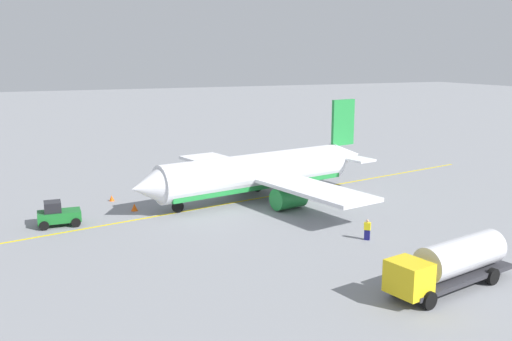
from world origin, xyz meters
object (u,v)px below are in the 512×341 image
(pushback_tug, at_px, (58,214))
(refueling_worker, at_px, (367,230))
(safety_cone_nose, at_px, (134,207))
(fuel_tanker, at_px, (450,263))
(airplane, at_px, (260,173))
(safety_cone_wingtip, at_px, (112,198))

(pushback_tug, xyz_separation_m, refueling_worker, (-22.53, 14.15, -0.19))
(refueling_worker, xyz_separation_m, safety_cone_nose, (15.42, -16.27, -0.46))
(fuel_tanker, bearing_deg, refueling_worker, -94.45)
(airplane, distance_m, pushback_tug, 20.28)
(airplane, bearing_deg, safety_cone_wingtip, -19.29)
(fuel_tanker, distance_m, pushback_tug, 32.69)
(pushback_tug, height_order, safety_cone_nose, pushback_tug)
(airplane, relative_size, refueling_worker, 17.03)
(fuel_tanker, height_order, safety_cone_nose, fuel_tanker)
(fuel_tanker, distance_m, refueling_worker, 10.32)
(pushback_tug, bearing_deg, safety_cone_wingtip, -130.21)
(safety_cone_wingtip, bearing_deg, pushback_tug, 49.79)
(airplane, distance_m, fuel_tanker, 26.26)
(fuel_tanker, bearing_deg, airplane, -86.51)
(airplane, xyz_separation_m, pushback_tug, (20.13, 1.79, -1.69))
(refueling_worker, distance_m, safety_cone_nose, 22.42)
(refueling_worker, height_order, safety_cone_wingtip, refueling_worker)
(refueling_worker, bearing_deg, pushback_tug, -32.14)
(fuel_tanker, xyz_separation_m, pushback_tug, (21.73, -24.40, -0.71))
(airplane, relative_size, pushback_tug, 7.90)
(fuel_tanker, bearing_deg, safety_cone_wingtip, -62.91)
(pushback_tug, distance_m, refueling_worker, 26.61)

